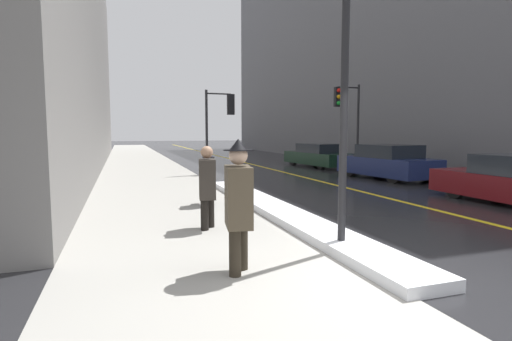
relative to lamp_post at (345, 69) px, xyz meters
name	(u,v)px	position (x,y,z in m)	size (l,w,h in m)	color
ground_plane	(392,285)	(-0.16, -1.47, -2.80)	(160.00, 160.00, 0.00)	#232326
sidewalk_slab	(147,172)	(-2.16, 13.53, -2.80)	(4.00, 80.00, 0.01)	#9E9B93
road_centre_stripe	(269,168)	(3.84, 13.53, -2.80)	(0.16, 80.00, 0.00)	gold
snow_bank_curb	(277,210)	(0.08, 2.95, -2.72)	(0.82, 9.78, 0.16)	white
building_facade_left	(39,38)	(-7.16, 18.53, 3.97)	(6.00, 36.00, 13.53)	slate
building_facade_right	(352,35)	(12.84, 20.53, 6.07)	(6.00, 36.00, 17.75)	slate
lamp_post	(345,69)	(0.00, 0.00, 0.00)	(0.28, 0.28, 4.65)	black
traffic_light_near	(222,114)	(0.98, 11.81, -0.16)	(1.31, 0.32, 3.66)	black
traffic_light_far	(346,109)	(6.78, 11.11, 0.14)	(1.31, 0.32, 4.07)	black
pedestrian_trailing	(238,201)	(-1.82, -0.47, -1.83)	(0.41, 0.59, 1.78)	#2A241B
pedestrian_in_glasses	(207,183)	(-1.71, 2.02, -1.92)	(0.38, 0.56, 1.60)	black
pedestrian_nearside	(208,173)	(-1.18, 4.46, -1.98)	(0.36, 0.71, 1.48)	black
parked_car_navy	(387,163)	(6.76, 7.91, -2.16)	(2.22, 4.27, 1.36)	navy
parked_car_dark_green	(319,156)	(6.76, 13.66, -2.21)	(2.27, 4.65, 1.24)	black
fire_hydrant	(242,185)	(0.01, 5.48, -2.46)	(0.20, 0.20, 0.70)	red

